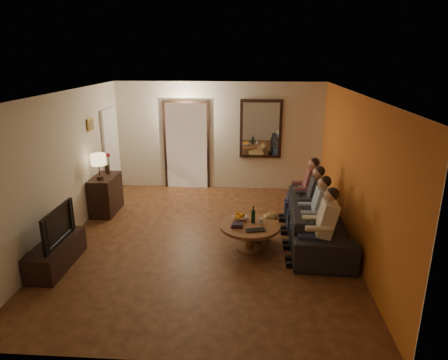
# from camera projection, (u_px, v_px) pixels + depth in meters

# --- Properties ---
(floor) EXTENTS (5.00, 6.00, 0.01)m
(floor) POSITION_uv_depth(u_px,v_px,m) (206.00, 240.00, 7.20)
(floor) COLOR #3F2211
(floor) RESTS_ON ground
(ceiling) EXTENTS (5.00, 6.00, 0.01)m
(ceiling) POSITION_uv_depth(u_px,v_px,m) (204.00, 94.00, 6.42)
(ceiling) COLOR white
(ceiling) RESTS_ON back_wall
(back_wall) EXTENTS (5.00, 0.02, 2.60)m
(back_wall) POSITION_uv_depth(u_px,v_px,m) (219.00, 136.00, 9.66)
(back_wall) COLOR beige
(back_wall) RESTS_ON floor
(front_wall) EXTENTS (5.00, 0.02, 2.60)m
(front_wall) POSITION_uv_depth(u_px,v_px,m) (171.00, 255.00, 3.96)
(front_wall) COLOR beige
(front_wall) RESTS_ON floor
(left_wall) EXTENTS (0.02, 6.00, 2.60)m
(left_wall) POSITION_uv_depth(u_px,v_px,m) (63.00, 168.00, 6.97)
(left_wall) COLOR beige
(left_wall) RESTS_ON floor
(right_wall) EXTENTS (0.02, 6.00, 2.60)m
(right_wall) POSITION_uv_depth(u_px,v_px,m) (354.00, 174.00, 6.65)
(right_wall) COLOR beige
(right_wall) RESTS_ON floor
(orange_accent) EXTENTS (0.01, 6.00, 2.60)m
(orange_accent) POSITION_uv_depth(u_px,v_px,m) (354.00, 174.00, 6.65)
(orange_accent) COLOR #D65E24
(orange_accent) RESTS_ON right_wall
(kitchen_doorway) EXTENTS (1.00, 0.06, 2.10)m
(kitchen_doorway) POSITION_uv_depth(u_px,v_px,m) (187.00, 146.00, 9.77)
(kitchen_doorway) COLOR #FFE0A5
(kitchen_doorway) RESTS_ON floor
(door_trim) EXTENTS (1.12, 0.04, 2.22)m
(door_trim) POSITION_uv_depth(u_px,v_px,m) (187.00, 146.00, 9.76)
(door_trim) COLOR black
(door_trim) RESTS_ON floor
(fridge_glimpse) EXTENTS (0.45, 0.03, 1.70)m
(fridge_glimpse) POSITION_uv_depth(u_px,v_px,m) (197.00, 152.00, 9.81)
(fridge_glimpse) COLOR silver
(fridge_glimpse) RESTS_ON floor
(mirror_frame) EXTENTS (1.00, 0.05, 1.40)m
(mirror_frame) POSITION_uv_depth(u_px,v_px,m) (261.00, 129.00, 9.50)
(mirror_frame) COLOR black
(mirror_frame) RESTS_ON back_wall
(mirror_glass) EXTENTS (0.86, 0.02, 1.26)m
(mirror_glass) POSITION_uv_depth(u_px,v_px,m) (261.00, 129.00, 9.47)
(mirror_glass) COLOR white
(mirror_glass) RESTS_ON back_wall
(white_door) EXTENTS (0.06, 0.85, 2.04)m
(white_door) POSITION_uv_depth(u_px,v_px,m) (111.00, 153.00, 9.24)
(white_door) COLOR white
(white_door) RESTS_ON floor
(framed_art) EXTENTS (0.03, 0.28, 0.24)m
(framed_art) POSITION_uv_depth(u_px,v_px,m) (90.00, 124.00, 8.04)
(framed_art) COLOR #B28C33
(framed_art) RESTS_ON left_wall
(art_canvas) EXTENTS (0.01, 0.22, 0.18)m
(art_canvas) POSITION_uv_depth(u_px,v_px,m) (91.00, 124.00, 8.04)
(art_canvas) COLOR brown
(art_canvas) RESTS_ON left_wall
(dresser) EXTENTS (0.45, 0.89, 0.79)m
(dresser) POSITION_uv_depth(u_px,v_px,m) (106.00, 194.00, 8.37)
(dresser) COLOR black
(dresser) RESTS_ON floor
(table_lamp) EXTENTS (0.30, 0.30, 0.54)m
(table_lamp) POSITION_uv_depth(u_px,v_px,m) (99.00, 167.00, 7.96)
(table_lamp) COLOR beige
(table_lamp) RESTS_ON dresser
(flower_vase) EXTENTS (0.14, 0.14, 0.44)m
(flower_vase) POSITION_uv_depth(u_px,v_px,m) (107.00, 163.00, 8.39)
(flower_vase) COLOR red
(flower_vase) RESTS_ON dresser
(tv_stand) EXTENTS (0.45, 1.25, 0.42)m
(tv_stand) POSITION_uv_depth(u_px,v_px,m) (56.00, 254.00, 6.27)
(tv_stand) COLOR black
(tv_stand) RESTS_ON floor
(tv) EXTENTS (0.98, 0.13, 0.56)m
(tv) POSITION_uv_depth(u_px,v_px,m) (52.00, 225.00, 6.12)
(tv) COLOR black
(tv) RESTS_ON tv_stand
(sofa) EXTENTS (2.53, 1.08, 0.73)m
(sofa) POSITION_uv_depth(u_px,v_px,m) (318.00, 222.00, 7.09)
(sofa) COLOR black
(sofa) RESTS_ON floor
(person_a) EXTENTS (0.60, 0.40, 1.20)m
(person_a) POSITION_uv_depth(u_px,v_px,m) (322.00, 231.00, 6.17)
(person_a) COLOR tan
(person_a) RESTS_ON sofa
(person_b) EXTENTS (0.60, 0.40, 1.20)m
(person_b) POSITION_uv_depth(u_px,v_px,m) (316.00, 216.00, 6.74)
(person_b) COLOR tan
(person_b) RESTS_ON sofa
(person_c) EXTENTS (0.60, 0.40, 1.20)m
(person_c) POSITION_uv_depth(u_px,v_px,m) (311.00, 203.00, 7.31)
(person_c) COLOR tan
(person_c) RESTS_ON sofa
(person_d) EXTENTS (0.60, 0.40, 1.20)m
(person_d) POSITION_uv_depth(u_px,v_px,m) (307.00, 192.00, 7.88)
(person_d) COLOR tan
(person_d) RESTS_ON sofa
(dog) EXTENTS (0.57, 0.27, 0.56)m
(dog) POSITION_uv_depth(u_px,v_px,m) (259.00, 225.00, 7.14)
(dog) COLOR olive
(dog) RESTS_ON floor
(coffee_table) EXTENTS (1.27, 1.27, 0.45)m
(coffee_table) POSITION_uv_depth(u_px,v_px,m) (250.00, 237.00, 6.81)
(coffee_table) COLOR brown
(coffee_table) RESTS_ON floor
(bowl) EXTENTS (0.26, 0.26, 0.06)m
(bowl) POSITION_uv_depth(u_px,v_px,m) (240.00, 218.00, 6.95)
(bowl) COLOR white
(bowl) RESTS_ON coffee_table
(oranges) EXTENTS (0.20, 0.20, 0.08)m
(oranges) POSITION_uv_depth(u_px,v_px,m) (240.00, 214.00, 6.93)
(oranges) COLOR orange
(oranges) RESTS_ON bowl
(wine_bottle) EXTENTS (0.07, 0.07, 0.31)m
(wine_bottle) POSITION_uv_depth(u_px,v_px,m) (253.00, 214.00, 6.79)
(wine_bottle) COLOR black
(wine_bottle) RESTS_ON coffee_table
(wine_glass) EXTENTS (0.06, 0.06, 0.10)m
(wine_glass) POSITION_uv_depth(u_px,v_px,m) (261.00, 221.00, 6.76)
(wine_glass) COLOR silver
(wine_glass) RESTS_ON coffee_table
(book_stack) EXTENTS (0.20, 0.15, 0.07)m
(book_stack) POSITION_uv_depth(u_px,v_px,m) (237.00, 225.00, 6.65)
(book_stack) COLOR black
(book_stack) RESTS_ON coffee_table
(laptop) EXTENTS (0.37, 0.29, 0.03)m
(laptop) POSITION_uv_depth(u_px,v_px,m) (256.00, 231.00, 6.46)
(laptop) COLOR black
(laptop) RESTS_ON coffee_table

